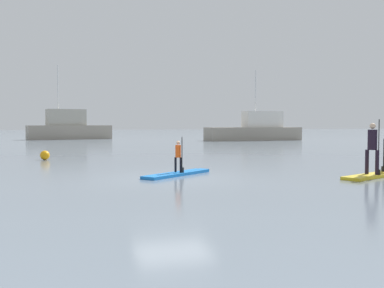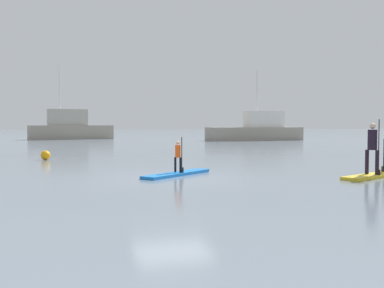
{
  "view_description": "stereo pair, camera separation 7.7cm",
  "coord_description": "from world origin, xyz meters",
  "px_view_note": "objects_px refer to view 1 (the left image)",
  "views": [
    {
      "loc": [
        -3.57,
        -14.46,
        1.77
      ],
      "look_at": [
        1.32,
        2.29,
        0.99
      ],
      "focal_mm": 42.77,
      "sensor_mm": 36.0,
      "label": 1
    },
    {
      "loc": [
        -3.5,
        -14.48,
        1.77
      ],
      "look_at": [
        1.32,
        2.29,
        0.99
      ],
      "focal_mm": 42.77,
      "sensor_mm": 36.0,
      "label": 2
    }
  ],
  "objects_px": {
    "paddleboard_far": "(376,175)",
    "fishing_boat_green_midground": "(69,128)",
    "paddleboard_near": "(178,174)",
    "mooring_buoy_near": "(45,155)",
    "paddler_adult": "(372,145)",
    "paddler_child_solo": "(178,155)",
    "fishing_boat_white_large": "(255,130)"
  },
  "relations": [
    {
      "from": "paddleboard_near",
      "to": "paddler_adult",
      "type": "height_order",
      "value": "paddler_adult"
    },
    {
      "from": "paddleboard_near",
      "to": "paddleboard_far",
      "type": "xyz_separation_m",
      "value": [
        6.28,
        -2.25,
        0.0
      ]
    },
    {
      "from": "paddleboard_far",
      "to": "mooring_buoy_near",
      "type": "xyz_separation_m",
      "value": [
        -10.87,
        10.48,
        0.18
      ]
    },
    {
      "from": "paddleboard_near",
      "to": "paddleboard_far",
      "type": "height_order",
      "value": "same"
    },
    {
      "from": "fishing_boat_green_midground",
      "to": "paddler_child_solo",
      "type": "bearing_deg",
      "value": -85.8
    },
    {
      "from": "paddleboard_far",
      "to": "fishing_boat_green_midground",
      "type": "bearing_deg",
      "value": 102.59
    },
    {
      "from": "fishing_boat_white_large",
      "to": "fishing_boat_green_midground",
      "type": "height_order",
      "value": "fishing_boat_green_midground"
    },
    {
      "from": "paddleboard_near",
      "to": "fishing_boat_white_large",
      "type": "xyz_separation_m",
      "value": [
        16.14,
        29.51,
        1.03
      ]
    },
    {
      "from": "fishing_boat_white_large",
      "to": "mooring_buoy_near",
      "type": "height_order",
      "value": "fishing_boat_white_large"
    },
    {
      "from": "paddleboard_near",
      "to": "mooring_buoy_near",
      "type": "relative_size",
      "value": 6.25
    },
    {
      "from": "paddler_adult",
      "to": "paddleboard_near",
      "type": "bearing_deg",
      "value": 158.2
    },
    {
      "from": "paddleboard_near",
      "to": "mooring_buoy_near",
      "type": "distance_m",
      "value": 9.42
    },
    {
      "from": "paddleboard_near",
      "to": "paddler_adult",
      "type": "xyz_separation_m",
      "value": [
        5.99,
        -2.4,
        1.02
      ]
    },
    {
      "from": "paddleboard_near",
      "to": "fishing_boat_white_large",
      "type": "distance_m",
      "value": 33.65
    },
    {
      "from": "paddleboard_near",
      "to": "fishing_boat_white_large",
      "type": "relative_size",
      "value": 0.28
    },
    {
      "from": "paddleboard_far",
      "to": "fishing_boat_green_midground",
      "type": "relative_size",
      "value": 0.36
    },
    {
      "from": "paddleboard_near",
      "to": "paddler_child_solo",
      "type": "bearing_deg",
      "value": -36.23
    },
    {
      "from": "paddler_child_solo",
      "to": "fishing_boat_green_midground",
      "type": "bearing_deg",
      "value": 94.2
    },
    {
      "from": "paddleboard_far",
      "to": "mooring_buoy_near",
      "type": "relative_size",
      "value": 7.33
    },
    {
      "from": "paddleboard_near",
      "to": "mooring_buoy_near",
      "type": "xyz_separation_m",
      "value": [
        -4.59,
        8.22,
        0.18
      ]
    },
    {
      "from": "paddler_child_solo",
      "to": "paddleboard_near",
      "type": "bearing_deg",
      "value": 143.77
    },
    {
      "from": "paddler_adult",
      "to": "fishing_boat_white_large",
      "type": "xyz_separation_m",
      "value": [
        10.15,
        31.9,
        0.01
      ]
    },
    {
      "from": "paddler_adult",
      "to": "mooring_buoy_near",
      "type": "relative_size",
      "value": 3.94
    },
    {
      "from": "paddler_adult",
      "to": "mooring_buoy_near",
      "type": "height_order",
      "value": "paddler_adult"
    },
    {
      "from": "paddler_adult",
      "to": "fishing_boat_white_large",
      "type": "relative_size",
      "value": 0.17
    },
    {
      "from": "mooring_buoy_near",
      "to": "paddleboard_far",
      "type": "bearing_deg",
      "value": -43.95
    },
    {
      "from": "paddleboard_far",
      "to": "fishing_boat_green_midground",
      "type": "xyz_separation_m",
      "value": [
        -9.09,
        40.68,
        1.21
      ]
    },
    {
      "from": "paddleboard_far",
      "to": "fishing_boat_white_large",
      "type": "relative_size",
      "value": 0.32
    },
    {
      "from": "paddler_adult",
      "to": "paddleboard_far",
      "type": "bearing_deg",
      "value": 26.14
    },
    {
      "from": "paddleboard_far",
      "to": "paddler_adult",
      "type": "distance_m",
      "value": 1.07
    },
    {
      "from": "paddleboard_far",
      "to": "mooring_buoy_near",
      "type": "bearing_deg",
      "value": 136.05
    },
    {
      "from": "paddler_child_solo",
      "to": "mooring_buoy_near",
      "type": "distance_m",
      "value": 9.44
    }
  ]
}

